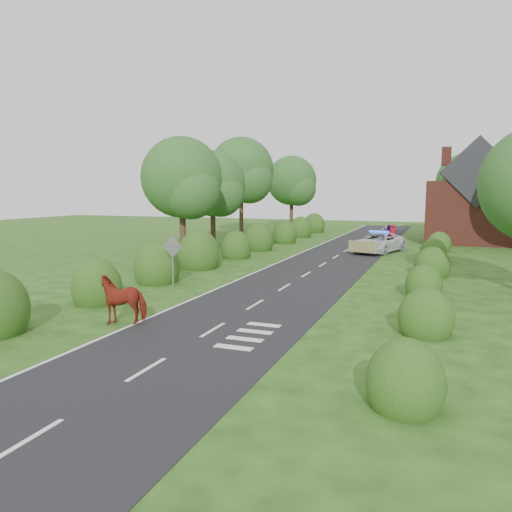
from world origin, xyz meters
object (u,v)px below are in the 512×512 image
at_px(police_van, 379,243).
at_px(pedestrian_purple, 389,234).
at_px(road_sign, 173,254).
at_px(pedestrian_red, 393,235).
at_px(cow, 124,302).

relative_size(police_van, pedestrian_purple, 3.52).
height_order(road_sign, police_van, road_sign).
bearing_deg(road_sign, pedestrian_purple, 73.05).
distance_m(police_van, pedestrian_red, 5.52).
xyz_separation_m(pedestrian_red, pedestrian_purple, (-0.48, 1.39, -0.06)).
relative_size(cow, police_van, 0.34).
bearing_deg(police_van, road_sign, -96.42).
distance_m(road_sign, pedestrian_red, 24.62).
relative_size(road_sign, police_van, 0.43).
distance_m(pedestrian_red, pedestrian_purple, 1.47).
relative_size(road_sign, pedestrian_purple, 1.50).
xyz_separation_m(cow, pedestrian_red, (6.42, 29.42, 0.19)).
relative_size(pedestrian_red, pedestrian_purple, 1.07).
bearing_deg(road_sign, police_van, 67.14).
bearing_deg(police_van, cow, -87.46).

